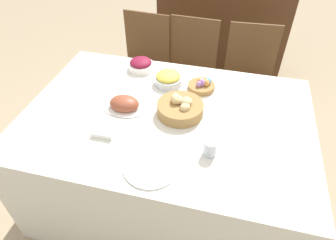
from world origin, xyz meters
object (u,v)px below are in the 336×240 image
at_px(ham_platter, 124,104).
at_px(beet_salad_bowl, 141,65).
at_px(bread_basket, 180,108).
at_px(drinking_cup, 210,148).
at_px(chair_far_center, 190,70).
at_px(sideboard, 222,28).
at_px(chair_far_right, 248,78).
at_px(pineapple_bowl, 168,78).
at_px(dinner_plate, 151,167).
at_px(egg_basket, 202,85).
at_px(fork, 120,161).
at_px(knife, 183,174).
at_px(butter_dish, 104,132).
at_px(spoon, 189,175).
at_px(chair_far_left, 143,64).

relative_size(ham_platter, beet_salad_bowl, 1.54).
height_order(bread_basket, drinking_cup, bread_basket).
bearing_deg(chair_far_center, sideboard, 82.22).
bearing_deg(ham_platter, chair_far_right, 51.90).
height_order(pineapple_bowl, dinner_plate, pineapple_bowl).
xyz_separation_m(sideboard, egg_basket, (0.01, -1.59, 0.30)).
bearing_deg(dinner_plate, egg_basket, 79.39).
distance_m(ham_platter, fork, 0.43).
distance_m(chair_far_center, knife, 1.41).
distance_m(sideboard, pineapple_bowl, 1.63).
height_order(chair_far_right, bread_basket, chair_far_right).
xyz_separation_m(pineapple_bowl, butter_dish, (-0.23, -0.57, -0.03)).
relative_size(egg_basket, butter_dish, 1.42).
bearing_deg(butter_dish, ham_platter, 82.95).
bearing_deg(spoon, chair_far_left, 113.42).
bearing_deg(pineapple_bowl, spoon, -68.61).
xyz_separation_m(chair_far_center, spoon, (0.25, -1.36, 0.27)).
xyz_separation_m(beet_salad_bowl, fork, (0.17, -0.86, -0.04)).
bearing_deg(pineapple_bowl, dinner_plate, -82.70).
relative_size(sideboard, butter_dish, 11.06).
xyz_separation_m(ham_platter, fork, (0.13, -0.41, -0.03)).
xyz_separation_m(sideboard, pineapple_bowl, (-0.22, -1.59, 0.32)).
relative_size(dinner_plate, drinking_cup, 3.18).
distance_m(sideboard, spoon, 2.33).
height_order(pineapple_bowl, spoon, pineapple_bowl).
relative_size(chair_far_left, ham_platter, 3.35).
relative_size(chair_far_left, beet_salad_bowl, 5.16).
bearing_deg(beet_salad_bowl, knife, -60.30).
bearing_deg(sideboard, knife, -89.06).
xyz_separation_m(ham_platter, knife, (0.45, -0.41, -0.03)).
bearing_deg(drinking_cup, chair_far_right, 81.09).
xyz_separation_m(bread_basket, dinner_plate, (-0.05, -0.44, -0.04)).
height_order(ham_platter, pineapple_bowl, pineapple_bowl).
distance_m(sideboard, egg_basket, 1.62).
distance_m(chair_far_right, ham_platter, 1.24).
bearing_deg(egg_basket, knife, -87.90).
xyz_separation_m(ham_platter, dinner_plate, (0.29, -0.41, -0.02)).
bearing_deg(sideboard, chair_far_left, -122.57).
distance_m(pineapple_bowl, spoon, 0.78).
bearing_deg(beet_salad_bowl, ham_platter, -84.93).
height_order(fork, drinking_cup, drinking_cup).
xyz_separation_m(chair_far_right, drinking_cup, (-0.19, -1.20, 0.31)).
relative_size(chair_far_left, chair_far_center, 1.00).
bearing_deg(butter_dish, sideboard, 78.36).
relative_size(bread_basket, spoon, 1.60).
relative_size(ham_platter, butter_dish, 2.26).
height_order(bread_basket, knife, bread_basket).
distance_m(pineapple_bowl, knife, 0.77).
bearing_deg(egg_basket, drinking_cup, -76.66).
bearing_deg(dinner_plate, pineapple_bowl, 97.30).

